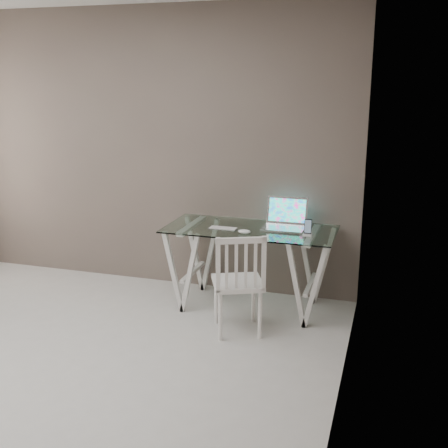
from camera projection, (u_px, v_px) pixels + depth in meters
name	position (u px, v px, depth m)	size (l,w,h in m)	color
desk	(250.00, 267.00, 5.05)	(1.50, 0.70, 0.75)	silver
chair	(239.00, 280.00, 4.48)	(0.52, 0.52, 0.86)	white
laptop	(285.00, 221.00, 4.98)	(0.37, 0.32, 0.26)	silver
keyboard	(223.00, 228.00, 4.95)	(0.25, 0.11, 0.01)	silver
mouse	(244.00, 232.00, 4.79)	(0.11, 0.07, 0.04)	white
phone_dock	(308.00, 231.00, 4.73)	(0.08, 0.08, 0.14)	white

